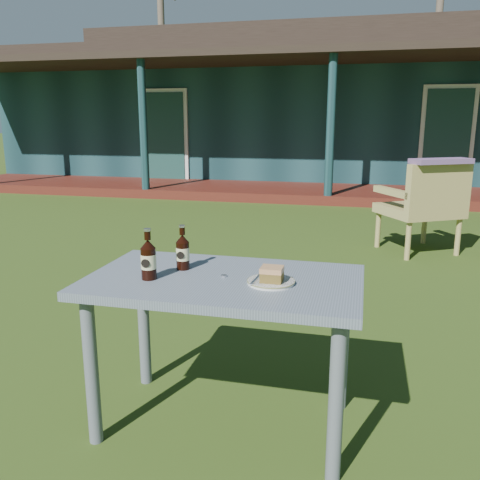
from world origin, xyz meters
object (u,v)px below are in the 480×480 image
(plate, at_px, (271,282))
(armchair_left, at_px, (425,203))
(cake_slice, at_px, (272,274))
(cola_bottle_far, at_px, (148,259))
(cola_bottle_near, at_px, (183,252))
(cafe_table, at_px, (224,299))

(plate, relative_size, armchair_left, 0.21)
(plate, bearing_deg, cake_slice, -62.25)
(cola_bottle_far, bearing_deg, armchair_left, 67.16)
(cola_bottle_near, distance_m, armchair_left, 3.71)
(cake_slice, distance_m, cola_bottle_near, 0.46)
(armchair_left, bearing_deg, cola_bottle_near, -112.59)
(plate, bearing_deg, cola_bottle_near, 165.65)
(cola_bottle_far, bearing_deg, cola_bottle_near, 62.38)
(cake_slice, relative_size, cola_bottle_near, 0.44)
(plate, relative_size, cake_slice, 2.22)
(cola_bottle_near, bearing_deg, cafe_table, -19.94)
(cake_slice, relative_size, cola_bottle_far, 0.41)
(cola_bottle_near, bearing_deg, armchair_left, 67.41)
(cafe_table, bearing_deg, cola_bottle_near, 160.06)
(plate, distance_m, cola_bottle_far, 0.54)
(plate, xyz_separation_m, cola_bottle_near, (-0.44, 0.11, 0.08))
(cafe_table, distance_m, cola_bottle_far, 0.38)
(cafe_table, xyz_separation_m, plate, (0.22, -0.03, 0.11))
(cake_slice, xyz_separation_m, cola_bottle_near, (-0.44, 0.12, 0.04))
(cafe_table, height_order, cola_bottle_near, cola_bottle_near)
(plate, relative_size, cola_bottle_far, 0.91)
(cola_bottle_near, distance_m, cola_bottle_far, 0.20)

